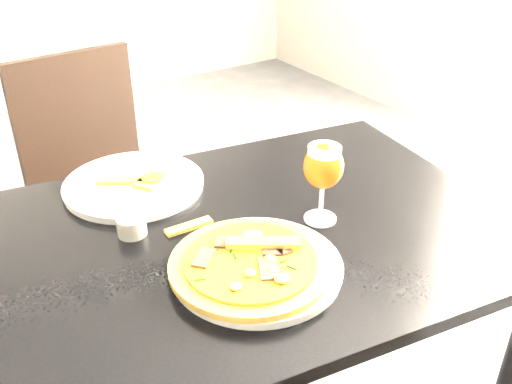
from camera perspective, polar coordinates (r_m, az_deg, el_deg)
dining_table at (r=1.27m, az=-2.21°, el=-7.47°), size 1.31×0.97×0.75m
chair_far at (r=1.96m, az=-15.29°, el=0.72°), size 0.46×0.46×0.92m
plate_main at (r=1.10m, az=0.07°, el=-7.53°), size 0.45×0.45×0.02m
pizza at (r=1.08m, az=-0.53°, el=-7.11°), size 0.31×0.31×0.03m
plate_second at (r=1.41m, az=-12.10°, el=0.73°), size 0.35×0.35×0.02m
crust_scraps at (r=1.39m, az=-11.34°, el=1.20°), size 0.17×0.13×0.01m
loose_crust at (r=1.23m, az=-6.72°, el=-3.43°), size 0.11×0.03×0.01m
sauce_cup at (r=1.22m, az=-12.35°, el=-3.26°), size 0.06×0.06×0.04m
beer_glass at (r=1.20m, az=6.77°, el=2.51°), size 0.09×0.09×0.18m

